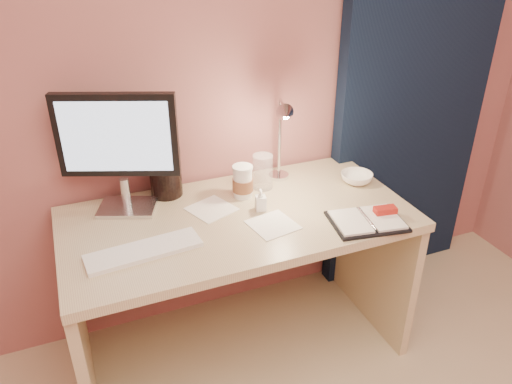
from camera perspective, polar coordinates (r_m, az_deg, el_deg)
name	(u,v)px	position (r m, az deg, el deg)	size (l,w,h in m)	color
room	(401,73)	(2.55, 16.22, 12.95)	(3.50, 3.50, 3.50)	#C6B28E
desk	(233,251)	(2.20, -2.60, -6.77)	(1.40, 0.70, 0.73)	#CABE8F
monitor	(119,143)	(1.99, -15.41, 5.45)	(0.45, 0.24, 0.49)	silver
keyboard	(144,251)	(1.84, -12.70, -6.56)	(0.41, 0.12, 0.02)	white
planner	(368,220)	(2.01, 12.73, -3.13)	(0.31, 0.25, 0.04)	black
paper_a	(273,225)	(1.95, 1.93, -3.76)	(0.17, 0.17, 0.00)	white
paper_c	(212,209)	(2.06, -5.10, -1.94)	(0.17, 0.17, 0.00)	white
coffee_cup	(243,182)	(2.12, -1.53, 1.12)	(0.09, 0.09, 0.14)	white
clear_cup	(263,172)	(2.19, 0.77, 2.33)	(0.09, 0.09, 0.16)	white
bowl	(357,178)	(2.30, 11.43, 1.59)	(0.14, 0.14, 0.04)	white
lotion_bottle	(261,200)	(2.03, 0.54, -0.89)	(0.04, 0.04, 0.09)	white
dark_jar	(165,174)	(2.16, -10.31, 2.00)	(0.14, 0.14, 0.19)	black
desk_lamp	(295,133)	(2.14, 4.52, 6.72)	(0.14, 0.25, 0.40)	silver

